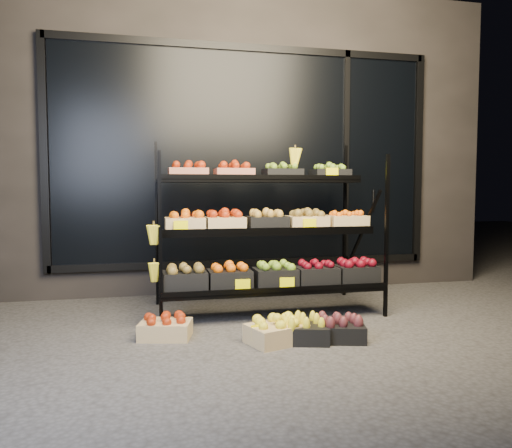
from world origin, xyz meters
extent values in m
plane|color=#514F4C|center=(0.00, 0.00, 0.00)|extent=(24.00, 24.00, 0.00)
cube|color=#2D2826|center=(0.00, 2.60, 1.75)|extent=(6.00, 2.00, 3.50)
cube|color=black|center=(0.00, 1.58, 1.55)|extent=(4.20, 0.04, 2.40)
cube|color=black|center=(0.00, 1.56, 0.34)|extent=(4.30, 0.06, 0.08)
cube|color=black|center=(0.00, 1.56, 2.76)|extent=(4.30, 0.06, 0.08)
cube|color=black|center=(-2.15, 1.56, 1.55)|extent=(0.08, 0.06, 2.50)
cube|color=black|center=(2.15, 1.56, 1.55)|extent=(0.08, 0.06, 2.50)
cube|color=black|center=(1.20, 1.56, 1.55)|extent=(0.06, 0.06, 2.50)
cylinder|color=black|center=(1.55, 1.53, 1.05)|extent=(0.02, 0.02, 0.25)
cube|color=black|center=(-1.02, 0.18, 0.75)|extent=(0.03, 0.03, 1.50)
cube|color=black|center=(1.02, 0.18, 0.75)|extent=(0.03, 0.03, 1.50)
cube|color=black|center=(-1.02, 1.15, 0.83)|extent=(0.03, 0.03, 1.66)
cube|color=black|center=(1.02, 1.15, 0.83)|extent=(0.03, 0.03, 1.66)
cube|color=black|center=(0.00, 0.35, 0.27)|extent=(2.05, 0.42, 0.03)
cube|color=black|center=(0.00, 0.15, 0.30)|extent=(2.05, 0.02, 0.05)
cube|color=black|center=(0.00, 0.65, 0.77)|extent=(2.05, 0.40, 0.03)
cube|color=black|center=(0.00, 0.46, 0.80)|extent=(2.05, 0.02, 0.05)
cube|color=black|center=(0.00, 0.95, 1.27)|extent=(2.05, 0.40, 0.03)
cube|color=black|center=(0.00, 0.76, 1.30)|extent=(2.05, 0.02, 0.05)
cube|color=tan|center=(-0.72, 0.95, 1.33)|extent=(0.38, 0.28, 0.11)
ellipsoid|color=#AD220C|center=(-0.72, 0.95, 1.42)|extent=(0.32, 0.24, 0.07)
cube|color=tan|center=(-0.26, 0.95, 1.33)|extent=(0.38, 0.28, 0.11)
ellipsoid|color=#AD220C|center=(-0.26, 0.95, 1.42)|extent=(0.32, 0.24, 0.07)
cube|color=black|center=(0.25, 0.95, 1.33)|extent=(0.38, 0.28, 0.11)
ellipsoid|color=#7AA328|center=(0.25, 0.95, 1.42)|extent=(0.32, 0.24, 0.07)
cube|color=black|center=(0.76, 0.95, 1.33)|extent=(0.38, 0.28, 0.11)
ellipsoid|color=#7AA328|center=(0.76, 0.95, 1.42)|extent=(0.32, 0.24, 0.07)
cube|color=#D6B77C|center=(-0.77, 0.65, 0.85)|extent=(0.38, 0.28, 0.14)
ellipsoid|color=orange|center=(-0.77, 0.65, 0.95)|extent=(0.32, 0.24, 0.07)
cube|color=#D6B77C|center=(-0.41, 0.65, 0.85)|extent=(0.38, 0.28, 0.14)
ellipsoid|color=#AD220C|center=(-0.41, 0.65, 0.95)|extent=(0.32, 0.24, 0.07)
cube|color=black|center=(0.01, 0.65, 0.85)|extent=(0.38, 0.28, 0.14)
ellipsoid|color=#BA8B34|center=(0.01, 0.65, 0.95)|extent=(0.32, 0.24, 0.07)
cube|color=#D6B77C|center=(0.41, 0.65, 0.85)|extent=(0.38, 0.28, 0.14)
ellipsoid|color=brown|center=(0.41, 0.65, 0.95)|extent=(0.32, 0.24, 0.07)
cube|color=#D6B77C|center=(0.83, 0.65, 0.85)|extent=(0.38, 0.28, 0.14)
ellipsoid|color=orange|center=(0.83, 0.65, 0.95)|extent=(0.32, 0.24, 0.07)
cube|color=black|center=(-0.81, 0.35, 0.37)|extent=(0.38, 0.28, 0.18)
ellipsoid|color=brown|center=(-0.81, 0.35, 0.49)|extent=(0.32, 0.24, 0.07)
cube|color=black|center=(-0.41, 0.35, 0.37)|extent=(0.38, 0.28, 0.18)
ellipsoid|color=orange|center=(-0.41, 0.35, 0.49)|extent=(0.32, 0.24, 0.07)
cube|color=black|center=(0.01, 0.35, 0.37)|extent=(0.38, 0.28, 0.18)
ellipsoid|color=#7AA328|center=(0.01, 0.35, 0.49)|extent=(0.32, 0.24, 0.07)
cube|color=black|center=(0.40, 0.35, 0.37)|extent=(0.38, 0.28, 0.18)
ellipsoid|color=maroon|center=(0.40, 0.35, 0.49)|extent=(0.32, 0.24, 0.07)
cube|color=black|center=(0.80, 0.35, 0.37)|extent=(0.38, 0.28, 0.18)
ellipsoid|color=maroon|center=(0.80, 0.35, 0.49)|extent=(0.32, 0.24, 0.07)
ellipsoid|color=yellow|center=(-1.07, 0.20, 0.89)|extent=(0.14, 0.08, 0.22)
ellipsoid|color=yellow|center=(-1.07, 0.20, 0.58)|extent=(0.14, 0.08, 0.22)
ellipsoid|color=yellow|center=(0.35, 0.85, 1.60)|extent=(0.14, 0.08, 0.22)
cube|color=#FFF700|center=(-0.83, 0.50, 0.84)|extent=(0.13, 0.01, 0.12)
cube|color=#FFF700|center=(0.39, 0.50, 0.84)|extent=(0.13, 0.01, 0.12)
cube|color=#FFF700|center=(0.73, 0.80, 1.34)|extent=(0.13, 0.01, 0.12)
cube|color=#FFF700|center=(-0.32, 0.20, 0.34)|extent=(0.13, 0.01, 0.12)
cube|color=#FFF700|center=(0.08, 0.20, 0.34)|extent=(0.13, 0.01, 0.12)
cube|color=#FFF700|center=(-0.32, -0.40, 0.06)|extent=(0.13, 0.01, 0.12)
cube|color=#D6B77C|center=(-1.00, -0.05, 0.07)|extent=(0.45, 0.38, 0.13)
ellipsoid|color=#AD220C|center=(-1.00, -0.05, 0.16)|extent=(0.38, 0.32, 0.07)
cube|color=black|center=(0.03, -0.38, 0.07)|extent=(0.46, 0.39, 0.14)
ellipsoid|color=yellow|center=(0.03, -0.38, 0.17)|extent=(0.39, 0.33, 0.07)
cube|color=#D6B77C|center=(-0.17, -0.37, 0.07)|extent=(0.50, 0.43, 0.15)
ellipsoid|color=yellow|center=(-0.17, -0.37, 0.18)|extent=(0.42, 0.37, 0.07)
cube|color=black|center=(0.32, -0.42, 0.07)|extent=(0.45, 0.37, 0.13)
ellipsoid|color=maroon|center=(0.32, -0.42, 0.16)|extent=(0.37, 0.31, 0.07)
camera|label=1|loc=(-1.17, -4.00, 1.18)|focal=35.00mm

